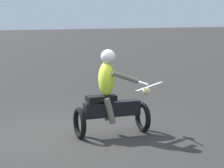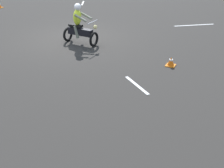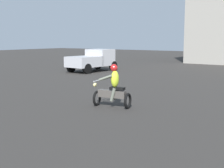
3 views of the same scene
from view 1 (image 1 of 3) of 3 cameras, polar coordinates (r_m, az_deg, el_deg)
The scene contains 3 objects.
ground_plane at distance 8.56m, azimuth -4.44°, elevation -6.55°, with size 120.00×120.00×0.00m, color #2D2B28.
motorcycle_rider_foreground at distance 8.29m, azimuth -0.22°, elevation -1.88°, with size 1.54×0.77×1.66m.
lane_stripe_sw at distance 14.29m, azimuth 4.99°, elevation -0.26°, with size 0.10×2.05×0.01m, color silver.
Camera 1 is at (3.14, 7.63, 2.29)m, focal length 70.00 mm.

